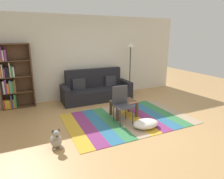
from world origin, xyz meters
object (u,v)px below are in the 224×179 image
(dog, at_px, (56,139))
(tv_remote, at_px, (123,101))
(coffee_table, at_px, (124,104))
(standing_lamp, at_px, (130,51))
(couch, at_px, (96,90))
(folding_chair, at_px, (122,102))
(pouf, at_px, (146,124))
(bookshelf, at_px, (12,78))

(dog, bearing_deg, tv_remote, 22.92)
(coffee_table, xyz_separation_m, standing_lamp, (1.17, 1.71, 1.20))
(couch, xyz_separation_m, standing_lamp, (1.31, 0.09, 1.20))
(folding_chair, bearing_deg, pouf, -5.38)
(couch, height_order, coffee_table, couch)
(couch, height_order, tv_remote, couch)
(pouf, distance_m, tv_remote, 0.91)
(pouf, distance_m, dog, 2.01)
(standing_lamp, bearing_deg, tv_remote, -124.61)
(pouf, xyz_separation_m, standing_lamp, (1.03, 2.54, 1.43))
(folding_chair, bearing_deg, standing_lamp, 104.80)
(coffee_table, bearing_deg, standing_lamp, 55.77)
(coffee_table, bearing_deg, pouf, -80.66)
(couch, distance_m, bookshelf, 2.52)
(tv_remote, height_order, folding_chair, folding_chair)
(pouf, bearing_deg, folding_chair, 125.25)
(bookshelf, distance_m, dog, 2.87)
(pouf, bearing_deg, standing_lamp, 67.90)
(coffee_table, bearing_deg, bookshelf, 143.65)
(dog, height_order, standing_lamp, standing_lamp)
(bookshelf, height_order, coffee_table, bookshelf)
(bookshelf, bearing_deg, pouf, -45.02)
(bookshelf, distance_m, folding_chair, 3.26)
(couch, bearing_deg, pouf, -83.36)
(pouf, bearing_deg, bookshelf, 134.98)
(coffee_table, height_order, dog, coffee_table)
(standing_lamp, distance_m, tv_remote, 2.34)
(folding_chair, bearing_deg, bookshelf, -173.78)
(coffee_table, relative_size, dog, 1.60)
(dog, bearing_deg, couch, 54.39)
(coffee_table, distance_m, tv_remote, 0.09)
(pouf, bearing_deg, dog, 178.60)
(couch, relative_size, folding_chair, 2.51)
(bookshelf, distance_m, pouf, 3.94)
(couch, distance_m, dog, 2.96)
(tv_remote, bearing_deg, dog, -133.09)
(couch, bearing_deg, coffee_table, -84.75)
(pouf, relative_size, folding_chair, 0.69)
(couch, xyz_separation_m, folding_chair, (-0.08, -1.94, 0.20))
(bookshelf, xyz_separation_m, dog, (0.73, -2.68, -0.72))
(tv_remote, distance_m, folding_chair, 0.41)
(couch, bearing_deg, bookshelf, 173.42)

